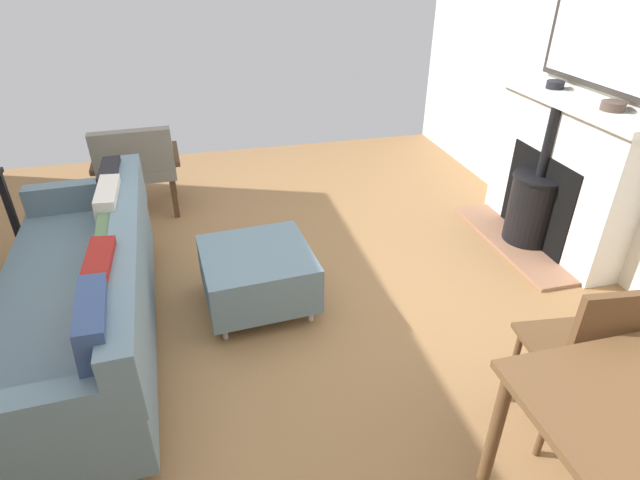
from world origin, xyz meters
TOP-DOWN VIEW (x-y plane):
  - ground_plane at (0.00, 0.00)m, footprint 5.16×5.72m
  - fireplace at (-2.35, -0.28)m, footprint 0.56×1.38m
  - mirror_over_mantel at (-2.49, -0.28)m, footprint 0.04×1.09m
  - mantel_bowl_near at (-2.40, -0.55)m, footprint 0.13×0.13m
  - mantel_bowl_far at (-2.40, 0.02)m, footprint 0.15×0.15m
  - sofa at (0.82, 0.16)m, footprint 0.89×2.11m
  - ottoman at (-0.12, 0.00)m, footprint 0.70×0.70m
  - armchair_accent at (0.65, -1.49)m, footprint 0.71×0.61m
  - dining_chair_near_fireplace at (-1.35, 1.35)m, footprint 0.44×0.44m

SIDE VIEW (x-z plane):
  - ground_plane at x=0.00m, z-range -0.01..0.00m
  - ottoman at x=-0.12m, z-range 0.04..0.43m
  - sofa at x=0.82m, z-range -0.05..0.76m
  - armchair_accent at x=0.65m, z-range 0.06..0.85m
  - fireplace at x=-2.35m, z-range -0.05..1.05m
  - dining_chair_near_fireplace at x=-1.35m, z-range 0.08..0.98m
  - mantel_bowl_near at x=-2.40m, z-range 1.11..1.16m
  - mantel_bowl_far at x=-2.40m, z-range 1.11..1.16m
  - mirror_over_mantel at x=-2.49m, z-range 1.16..2.17m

